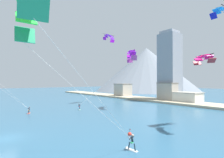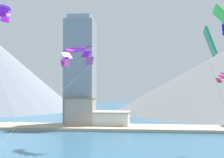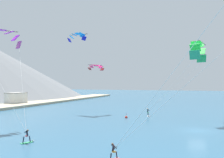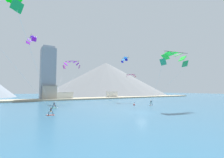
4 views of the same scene
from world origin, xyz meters
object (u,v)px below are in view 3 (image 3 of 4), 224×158
Objects in this scene: race_marker_buoy at (126,117)px; kitesurfer_near_lead at (148,114)px; parafoil_kite_mid_center at (1,36)px; parafoil_kite_distant_high_outer at (96,67)px; kitesurfer_mid_center at (28,138)px; parafoil_kite_distant_mid_solo at (77,36)px; kitesurfer_near_trail at (112,156)px; parafoil_kite_near_lead at (198,49)px.

kitesurfer_near_lead is at bearing -43.28° from race_marker_buoy.
parafoil_kite_mid_center is 3.69× the size of parafoil_kite_distant_high_outer.
kitesurfer_mid_center is 0.31× the size of parafoil_kite_distant_mid_solo.
race_marker_buoy is at bearing -11.51° from kitesurfer_mid_center.
kitesurfer_near_trail is 44.43m from parafoil_kite_distant_mid_solo.
parafoil_kite_near_lead is 2.46× the size of parafoil_kite_distant_mid_solo.
race_marker_buoy is at bearing -45.38° from parafoil_kite_mid_center.
kitesurfer_mid_center is 0.13× the size of parafoil_kite_near_lead.
parafoil_kite_distant_high_outer reaches higher than kitesurfer_mid_center.
kitesurfer_near_lead is 1.03× the size of kitesurfer_near_trail.
kitesurfer_near_trail reaches higher than race_marker_buoy.
parafoil_kite_distant_high_outer is at bearing 80.42° from kitesurfer_near_lead.
parafoil_kite_distant_mid_solo is (23.36, -1.66, 4.06)m from parafoil_kite_mid_center.
kitesurfer_mid_center is at bearing -171.51° from parafoil_kite_distant_high_outer.
kitesurfer_near_trail is 33.20m from parafoil_kite_near_lead.
race_marker_buoy is (27.08, 6.84, -0.29)m from kitesurfer_near_trail.
parafoil_kite_distant_mid_solo reaches higher than kitesurfer_near_lead.
race_marker_buoy is at bearing 136.72° from kitesurfer_near_lead.
parafoil_kite_mid_center is (-18.99, 30.46, 1.17)m from parafoil_kite_near_lead.
kitesurfer_mid_center is at bearing -123.06° from parafoil_kite_mid_center.
parafoil_kite_distant_high_outer reaches higher than kitesurfer_near_trail.
parafoil_kite_distant_mid_solo reaches higher than kitesurfer_mid_center.
parafoil_kite_mid_center is 23.77m from parafoil_kite_distant_mid_solo.
parafoil_kite_distant_mid_solo is (4.37, 28.79, 5.23)m from parafoil_kite_near_lead.
kitesurfer_near_lead is 0.13× the size of parafoil_kite_near_lead.
parafoil_kite_mid_center is (-20.29, 20.28, 14.28)m from kitesurfer_near_lead.
parafoil_kite_mid_center is 27.61m from race_marker_buoy.
parafoil_kite_near_lead is at bearing -58.06° from parafoil_kite_mid_center.
parafoil_kite_mid_center is at bearing 134.62° from race_marker_buoy.
kitesurfer_near_trail is 1.01× the size of kitesurfer_mid_center.
race_marker_buoy is (-3.86, 3.63, -0.40)m from kitesurfer_near_lead.
kitesurfer_near_trail is at bearing -114.41° from parafoil_kite_mid_center.
parafoil_kite_distant_mid_solo reaches higher than race_marker_buoy.
parafoil_kite_distant_mid_solo reaches higher than parafoil_kite_near_lead.
parafoil_kite_distant_mid_solo is at bearing 81.37° from parafoil_kite_near_lead.
parafoil_kite_distant_high_outer is at bearing 26.10° from kitesurfer_near_trail.
kitesurfer_near_lead is 1.04× the size of kitesurfer_mid_center.
kitesurfer_near_lead reaches higher than kitesurfer_near_trail.
parafoil_kite_distant_high_outer is 9.70m from parafoil_kite_distant_mid_solo.
kitesurfer_near_lead is at bearing 5.91° from kitesurfer_near_trail.
parafoil_kite_near_lead is at bearing -98.57° from parafoil_kite_distant_high_outer.
parafoil_kite_distant_high_outer reaches higher than race_marker_buoy.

